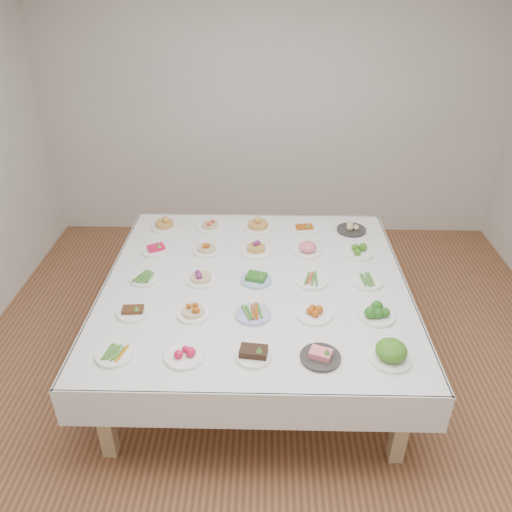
{
  "coord_description": "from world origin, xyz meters",
  "views": [
    {
      "loc": [
        -0.08,
        -2.84,
        2.81
      ],
      "look_at": [
        -0.15,
        0.38,
        0.88
      ],
      "focal_mm": 35.0,
      "sensor_mm": 36.0,
      "label": 1
    }
  ],
  "objects_px": {
    "dish_0": "(115,354)",
    "dish_24": "(352,227)",
    "display_table": "(256,289)",
    "dish_12": "(256,276)"
  },
  "relations": [
    {
      "from": "dish_0",
      "to": "dish_24",
      "type": "bearing_deg",
      "value": 44.8
    },
    {
      "from": "dish_0",
      "to": "dish_24",
      "type": "relative_size",
      "value": 0.91
    },
    {
      "from": "display_table",
      "to": "dish_0",
      "type": "xyz_separation_m",
      "value": [
        -0.83,
        -0.83,
        0.08
      ]
    },
    {
      "from": "display_table",
      "to": "dish_24",
      "type": "bearing_deg",
      "value": 44.65
    },
    {
      "from": "dish_0",
      "to": "dish_24",
      "type": "height_order",
      "value": "dish_24"
    },
    {
      "from": "display_table",
      "to": "dish_0",
      "type": "relative_size",
      "value": 9.87
    },
    {
      "from": "dish_24",
      "to": "dish_12",
      "type": "bearing_deg",
      "value": -135.31
    },
    {
      "from": "dish_12",
      "to": "dish_24",
      "type": "xyz_separation_m",
      "value": [
        0.82,
        0.81,
        0.0
      ]
    },
    {
      "from": "display_table",
      "to": "dish_24",
      "type": "distance_m",
      "value": 1.16
    },
    {
      "from": "display_table",
      "to": "dish_0",
      "type": "bearing_deg",
      "value": -135.06
    }
  ]
}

